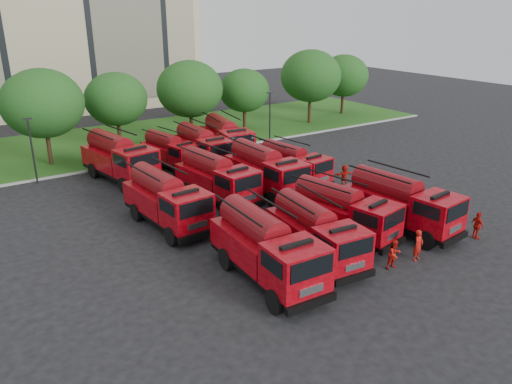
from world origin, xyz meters
TOP-DOWN VIEW (x-y plane):
  - ground at (0.00, 0.00)m, footprint 140.00×140.00m
  - lawn at (0.00, 26.00)m, footprint 70.00×16.00m
  - curb at (0.00, 17.90)m, footprint 70.00×0.30m
  - apartment_building at (2.00, 47.94)m, footprint 30.00×14.18m
  - tree_2 at (-8.00, 21.50)m, footprint 6.72×6.72m
  - tree_3 at (-1.00, 24.00)m, footprint 5.88×5.88m
  - tree_4 at (6.00, 22.50)m, footprint 6.55×6.55m
  - tree_5 at (13.00, 23.50)m, footprint 5.46×5.46m
  - tree_6 at (21.00, 22.00)m, footprint 6.89×6.89m
  - tree_7 at (28.00, 24.00)m, footprint 6.05×6.05m
  - lamp_post_0 at (-10.00, 17.20)m, footprint 0.60×0.25m
  - lamp_post_1 at (12.00, 17.20)m, footprint 0.60×0.25m
  - fire_truck_0 at (-3.46, -4.54)m, footprint 3.09×7.72m
  - fire_truck_1 at (-0.07, -4.25)m, footprint 3.02×7.07m
  - fire_truck_2 at (3.13, -2.90)m, footprint 3.64×7.23m
  - fire_truck_3 at (6.81, -4.06)m, footprint 3.34×7.61m
  - fire_truck_4 at (-4.84, 4.30)m, footprint 3.18×7.58m
  - fire_truck_5 at (-0.16, 6.31)m, footprint 3.29×7.52m
  - fire_truck_6 at (3.54, 5.71)m, footprint 2.85×7.61m
  - fire_truck_7 at (6.62, 6.43)m, footprint 3.06×6.73m
  - fire_truck_8 at (-4.33, 14.33)m, footprint 4.03×8.26m
  - fire_truck_9 at (0.35, 15.14)m, footprint 3.27×6.63m
  - fire_truck_10 at (2.85, 14.27)m, footprint 2.71×7.24m
  - fire_truck_11 at (5.95, 15.46)m, footprint 3.73×7.88m
  - firefighter_0 at (4.49, -7.39)m, footprint 0.71×0.57m
  - firefighter_1 at (2.72, -7.32)m, footprint 0.81×0.47m
  - firefighter_2 at (9.54, -7.53)m, footprint 0.82×1.09m
  - firefighter_3 at (6.92, -2.83)m, footprint 1.17×1.06m
  - firefighter_4 at (-2.15, 1.59)m, footprint 1.14×1.06m
  - firefighter_5 at (9.39, 3.62)m, footprint 1.68×0.99m

SIDE VIEW (x-z plane):
  - ground at x=0.00m, z-range 0.00..0.00m
  - firefighter_0 at x=4.49m, z-range -0.87..0.87m
  - firefighter_1 at x=2.72m, z-range -0.81..0.81m
  - firefighter_2 at x=9.54m, z-range -0.83..0.83m
  - firefighter_3 at x=6.92m, z-range -0.81..0.81m
  - firefighter_4 at x=-2.15m, z-range -0.97..0.97m
  - firefighter_5 at x=9.39m, z-range -0.85..0.85m
  - lawn at x=0.00m, z-range 0.00..0.12m
  - curb at x=0.00m, z-range 0.00..0.14m
  - fire_truck_9 at x=0.35m, z-range 0.01..2.90m
  - fire_truck_7 at x=6.62m, z-range 0.01..2.96m
  - fire_truck_1 at x=-0.07m, z-range 0.01..3.14m
  - fire_truck_2 at x=3.13m, z-range 0.01..3.16m
  - fire_truck_10 at x=2.85m, z-range 0.01..3.29m
  - fire_truck_5 at x=-0.16m, z-range 0.01..3.33m
  - fire_truck_3 at x=6.81m, z-range 0.01..3.37m
  - fire_truck_4 at x=-4.84m, z-range 0.01..3.38m
  - fire_truck_11 at x=5.95m, z-range 0.01..3.46m
  - fire_truck_6 at x=3.54m, z-range 0.01..3.46m
  - fire_truck_0 at x=-3.46m, z-range 0.01..3.47m
  - fire_truck_8 at x=-4.33m, z-range 0.01..3.61m
  - lamp_post_0 at x=-10.00m, z-range 0.34..5.45m
  - lamp_post_1 at x=12.00m, z-range 0.34..5.45m
  - tree_5 at x=13.00m, z-range 1.01..7.69m
  - tree_3 at x=-1.00m, z-range 1.09..8.28m
  - tree_7 at x=28.00m, z-range 1.12..8.52m
  - tree_4 at x=6.00m, z-range 1.21..9.23m
  - tree_2 at x=-8.00m, z-range 1.25..9.46m
  - tree_6 at x=21.00m, z-range 1.28..9.70m
  - apartment_building at x=2.00m, z-range 0.00..25.00m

